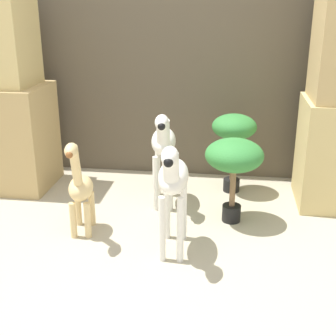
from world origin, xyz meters
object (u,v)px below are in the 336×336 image
at_px(potted_palm_front, 234,159).
at_px(potted_palm_back, 234,131).
at_px(giraffe_figurine, 80,187).
at_px(zebra_right, 173,180).
at_px(zebra_left, 163,144).

relative_size(potted_palm_front, potted_palm_back, 0.94).
bearing_deg(giraffe_figurine, zebra_right, -14.38).
xyz_separation_m(zebra_left, potted_palm_front, (0.46, -0.19, -0.01)).
xyz_separation_m(zebra_left, potted_palm_back, (0.46, 0.29, 0.02)).
distance_m(zebra_left, potted_palm_front, 0.50).
distance_m(zebra_right, giraffe_figurine, 0.59).
distance_m(potted_palm_front, potted_palm_back, 0.49).
relative_size(giraffe_figurine, potted_palm_front, 1.14).
height_order(zebra_left, giraffe_figurine, zebra_left).
bearing_deg(potted_palm_back, zebra_left, -147.49).
height_order(zebra_left, potted_palm_front, zebra_left).
bearing_deg(zebra_right, potted_palm_front, 53.50).
distance_m(zebra_left, giraffe_figurine, 0.65).
bearing_deg(giraffe_figurine, potted_palm_front, 18.02).
relative_size(giraffe_figurine, potted_palm_back, 1.07).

